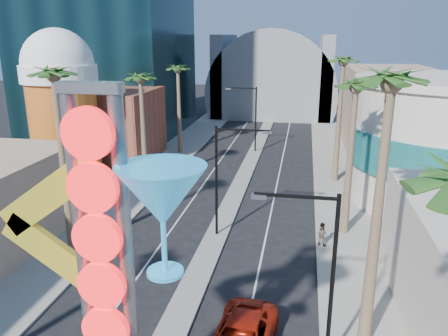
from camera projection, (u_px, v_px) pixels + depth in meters
sidewalk_west at (158, 168)px, 47.09m from camera, size 5.00×100.00×0.15m
sidewalk_east at (339, 178)px, 43.78m from camera, size 5.00×100.00×0.15m
median at (249, 165)px, 48.26m from camera, size 1.60×84.00×0.15m
brick_filler_west at (111, 125)px, 49.91m from camera, size 10.00×10.00×8.00m
filler_east at (389, 111)px, 53.46m from camera, size 10.00×20.00×10.00m
beer_mug at (62, 101)px, 41.45m from camera, size 7.00×7.00×14.50m
canopy at (273, 90)px, 79.04m from camera, size 22.00×16.00×22.00m
neon_sign at (130, 260)px, 13.05m from camera, size 6.53×2.60×12.55m
streetlight_0 at (224, 171)px, 29.84m from camera, size 3.79×0.25×8.00m
streetlight_1 at (251, 113)px, 52.62m from camera, size 3.79×0.25×8.00m
streetlight_2 at (321, 268)px, 17.48m from camera, size 3.45×0.25×8.00m
palm_1 at (55, 87)px, 26.01m from camera, size 2.40×2.40×12.70m
palm_2 at (141, 85)px, 39.58m from camera, size 2.40×2.40×11.20m
palm_3 at (178, 74)px, 50.87m from camera, size 2.40×2.40×11.20m
palm_5 at (390, 101)px, 17.10m from camera, size 2.40×2.40×13.20m
palm_6 at (355, 96)px, 28.78m from camera, size 2.40×2.40×11.70m
palm_7 at (343, 69)px, 39.82m from camera, size 2.40×2.40×12.70m
pedestrian_b at (321, 234)px, 29.40m from camera, size 0.94×0.83×1.61m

